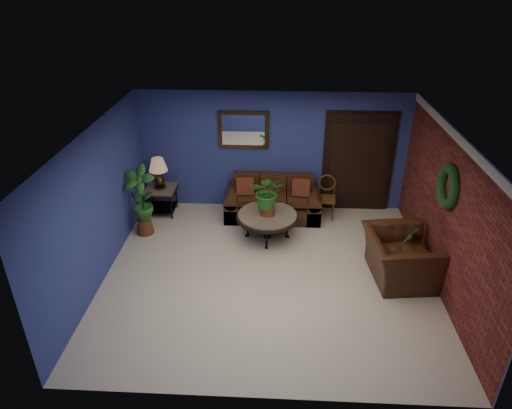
# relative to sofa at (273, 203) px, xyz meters

# --- Properties ---
(floor) EXTENTS (5.50, 5.50, 0.00)m
(floor) POSITION_rel_sofa_xyz_m (-0.02, -2.07, -0.29)
(floor) COLOR beige
(floor) RESTS_ON ground
(wall_back) EXTENTS (5.50, 0.04, 2.50)m
(wall_back) POSITION_rel_sofa_xyz_m (-0.02, 0.43, 0.96)
(wall_back) COLOR navy
(wall_back) RESTS_ON ground
(wall_left) EXTENTS (0.04, 5.00, 2.50)m
(wall_left) POSITION_rel_sofa_xyz_m (-2.77, -2.07, 0.96)
(wall_left) COLOR navy
(wall_left) RESTS_ON ground
(wall_right_brick) EXTENTS (0.04, 5.00, 2.50)m
(wall_right_brick) POSITION_rel_sofa_xyz_m (2.73, -2.07, 0.96)
(wall_right_brick) COLOR maroon
(wall_right_brick) RESTS_ON ground
(ceiling) EXTENTS (5.50, 5.00, 0.02)m
(ceiling) POSITION_rel_sofa_xyz_m (-0.02, -2.07, 2.21)
(ceiling) COLOR silver
(ceiling) RESTS_ON wall_back
(crown_molding) EXTENTS (0.03, 5.00, 0.14)m
(crown_molding) POSITION_rel_sofa_xyz_m (2.70, -2.07, 2.14)
(crown_molding) COLOR white
(crown_molding) RESTS_ON wall_right_brick
(wall_mirror) EXTENTS (1.02, 0.06, 0.77)m
(wall_mirror) POSITION_rel_sofa_xyz_m (-0.62, 0.39, 1.43)
(wall_mirror) COLOR #412C12
(wall_mirror) RESTS_ON wall_back
(closet_door) EXTENTS (1.44, 0.06, 2.18)m
(closet_door) POSITION_rel_sofa_xyz_m (1.73, 0.40, 0.76)
(closet_door) COLOR black
(closet_door) RESTS_ON wall_back
(wreath) EXTENTS (0.16, 0.72, 0.72)m
(wreath) POSITION_rel_sofa_xyz_m (2.67, -2.02, 1.41)
(wreath) COLOR black
(wreath) RESTS_ON wall_right_brick
(sofa) EXTENTS (1.94, 0.84, 0.87)m
(sofa) POSITION_rel_sofa_xyz_m (0.00, 0.00, 0.00)
(sofa) COLOR #432813
(sofa) RESTS_ON ground
(coffee_table) EXTENTS (1.18, 1.18, 0.51)m
(coffee_table) POSITION_rel_sofa_xyz_m (-0.09, -0.88, 0.16)
(coffee_table) COLOR #58534D
(coffee_table) RESTS_ON ground
(end_table) EXTENTS (0.64, 0.64, 0.58)m
(end_table) POSITION_rel_sofa_xyz_m (-2.32, -0.02, 0.16)
(end_table) COLOR #58534D
(end_table) RESTS_ON ground
(table_lamp) EXTENTS (0.38, 0.38, 0.63)m
(table_lamp) POSITION_rel_sofa_xyz_m (-2.32, -0.02, 0.71)
(table_lamp) COLOR #412C12
(table_lamp) RESTS_ON end_table
(side_chair) EXTENTS (0.41, 0.41, 0.89)m
(side_chair) POSITION_rel_sofa_xyz_m (1.09, 0.04, 0.21)
(side_chair) COLOR brown
(side_chair) RESTS_ON ground
(armchair) EXTENTS (1.18, 1.31, 0.79)m
(armchair) POSITION_rel_sofa_xyz_m (2.13, -2.02, 0.11)
(armchair) COLOR #432813
(armchair) RESTS_ON ground
(coffee_plant) EXTENTS (0.66, 0.59, 0.80)m
(coffee_plant) POSITION_rel_sofa_xyz_m (-0.09, -0.88, 0.66)
(coffee_plant) COLOR brown
(coffee_plant) RESTS_ON coffee_table
(floor_plant) EXTENTS (0.42, 0.37, 0.79)m
(floor_plant) POSITION_rel_sofa_xyz_m (2.33, -1.70, 0.12)
(floor_plant) COLOR brown
(floor_plant) RESTS_ON ground
(tall_plant) EXTENTS (0.67, 0.51, 1.40)m
(tall_plant) POSITION_rel_sofa_xyz_m (-2.47, -0.85, 0.47)
(tall_plant) COLOR brown
(tall_plant) RESTS_ON ground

